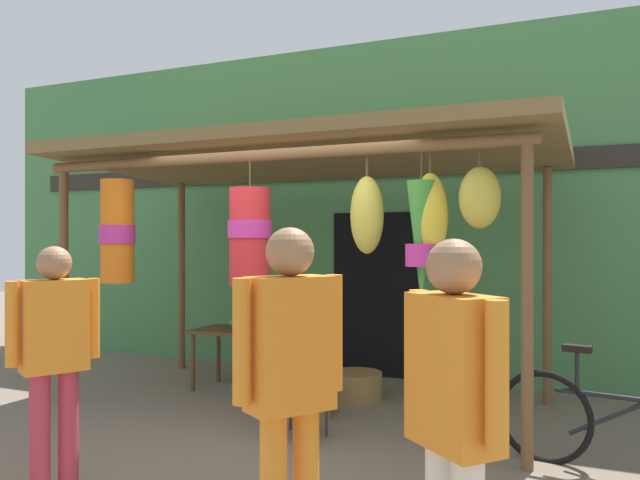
% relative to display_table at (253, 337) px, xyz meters
% --- Properties ---
extents(ground_plane, '(30.00, 30.00, 0.00)m').
position_rel_display_table_xyz_m(ground_plane, '(0.94, -1.28, -0.60)').
color(ground_plane, '#756656').
extents(shop_facade, '(11.79, 0.29, 4.10)m').
position_rel_display_table_xyz_m(shop_facade, '(0.94, 1.41, 1.45)').
color(shop_facade, '#47844C').
rests_on(shop_facade, ground_plane).
extents(market_stall_canopy, '(4.99, 2.47, 2.64)m').
position_rel_display_table_xyz_m(market_stall_canopy, '(0.80, -0.47, 1.71)').
color(market_stall_canopy, brown).
rests_on(market_stall_canopy, ground_plane).
extents(display_table, '(1.33, 0.61, 0.67)m').
position_rel_display_table_xyz_m(display_table, '(0.00, 0.00, 0.00)').
color(display_table, brown).
rests_on(display_table, ground_plane).
extents(flower_heap_on_table, '(0.70, 0.49, 0.16)m').
position_rel_display_table_xyz_m(flower_heap_on_table, '(0.05, 0.04, 0.15)').
color(flower_heap_on_table, green).
rests_on(flower_heap_on_table, display_table).
extents(folding_chair, '(0.44, 0.44, 0.84)m').
position_rel_display_table_xyz_m(folding_chair, '(1.09, -1.28, -0.09)').
color(folding_chair, beige).
rests_on(folding_chair, ground_plane).
extents(wicker_basket_by_table, '(0.54, 0.54, 0.29)m').
position_rel_display_table_xyz_m(wicker_basket_by_table, '(0.92, -0.67, -0.45)').
color(wicker_basket_by_table, olive).
rests_on(wicker_basket_by_table, ground_plane).
extents(wicker_basket_spare, '(0.55, 0.55, 0.28)m').
position_rel_display_table_xyz_m(wicker_basket_spare, '(1.14, 0.16, -0.46)').
color(wicker_basket_spare, olive).
rests_on(wicker_basket_spare, ground_plane).
extents(parked_bicycle, '(1.74, 0.44, 0.92)m').
position_rel_display_table_xyz_m(parked_bicycle, '(3.61, -1.08, -0.25)').
color(parked_bicycle, black).
rests_on(parked_bicycle, ground_plane).
extents(customer_foreground, '(0.38, 0.53, 1.63)m').
position_rel_display_table_xyz_m(customer_foreground, '(0.20, -2.95, 0.36)').
color(customer_foreground, '#B23347').
rests_on(customer_foreground, ground_plane).
extents(shopper_by_bananas, '(0.40, 0.51, 1.73)m').
position_rel_display_table_xyz_m(shopper_by_bananas, '(2.12, -3.33, 0.43)').
color(shopper_by_bananas, orange).
rests_on(shopper_by_bananas, ground_plane).
extents(passerby_at_right, '(0.47, 0.43, 1.67)m').
position_rel_display_table_xyz_m(passerby_at_right, '(2.94, -3.47, 0.39)').
color(passerby_at_right, silver).
rests_on(passerby_at_right, ground_plane).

